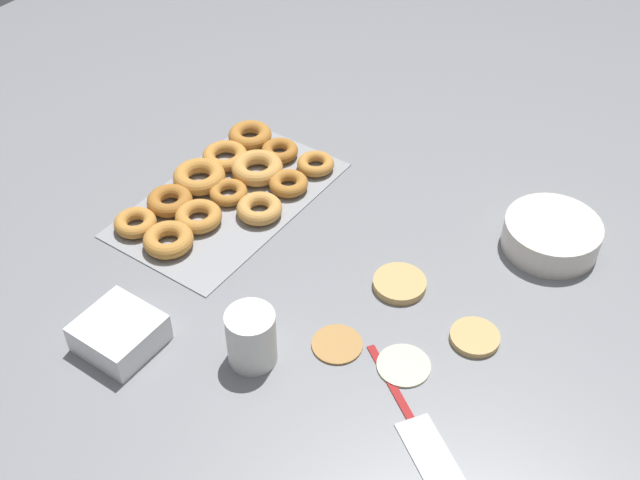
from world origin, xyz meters
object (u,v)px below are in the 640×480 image
at_px(donut_tray, 227,187).
at_px(batter_bowl, 551,235).
at_px(pancake_1, 337,343).
at_px(pancake_3, 475,337).
at_px(container_stack, 119,333).
at_px(pancake_0, 400,284).
at_px(paper_cup, 251,337).
at_px(spatula, 420,435).
at_px(pancake_2, 404,365).

bearing_deg(donut_tray, batter_bowl, 110.38).
xyz_separation_m(pancake_1, donut_tray, (-0.22, -0.43, 0.01)).
distance_m(pancake_1, pancake_3, 0.24).
height_order(pancake_1, batter_bowl, batter_bowl).
bearing_deg(donut_tray, container_stack, 15.11).
distance_m(pancake_0, paper_cup, 0.32).
bearing_deg(container_stack, batter_bowl, 142.12).
bearing_deg(pancake_3, pancake_1, -52.19).
xyz_separation_m(pancake_3, container_stack, (0.36, -0.50, 0.02)).
height_order(pancake_1, pancake_3, pancake_3).
distance_m(pancake_3, spatula, 0.23).
bearing_deg(donut_tray, spatula, 65.25).
xyz_separation_m(pancake_0, container_stack, (0.40, -0.33, 0.02)).
height_order(container_stack, spatula, container_stack).
xyz_separation_m(pancake_3, spatula, (0.23, 0.02, -0.00)).
bearing_deg(pancake_3, donut_tray, -96.12).
relative_size(pancake_3, donut_tray, 0.18).
bearing_deg(container_stack, pancake_2, 118.95).
distance_m(pancake_3, paper_cup, 0.39).
relative_size(pancake_2, paper_cup, 0.87).
height_order(pancake_0, container_stack, container_stack).
bearing_deg(donut_tray, pancake_1, 63.28).
xyz_separation_m(pancake_2, pancake_3, (-0.12, 0.07, 0.00)).
relative_size(paper_cup, spatula, 0.40).
distance_m(pancake_2, donut_tray, 0.58).
xyz_separation_m(pancake_2, container_stack, (0.24, -0.43, 0.02)).
xyz_separation_m(donut_tray, container_stack, (0.43, 0.12, 0.01)).
height_order(pancake_2, spatula, pancake_2).
relative_size(batter_bowl, container_stack, 1.46).
distance_m(pancake_2, batter_bowl, 0.43).
bearing_deg(pancake_1, pancake_0, 174.86).
bearing_deg(pancake_2, pancake_3, 149.51).
relative_size(pancake_0, batter_bowl, 0.53).
bearing_deg(container_stack, pancake_1, 124.29).
xyz_separation_m(donut_tray, spatula, (0.29, 0.64, -0.01)).
height_order(pancake_0, paper_cup, paper_cup).
distance_m(pancake_0, pancake_3, 0.18).
height_order(pancake_3, paper_cup, paper_cup).
bearing_deg(pancake_2, donut_tray, -109.09).
xyz_separation_m(pancake_0, pancake_1, (0.19, -0.02, -0.00)).
relative_size(pancake_1, batter_bowl, 0.48).
relative_size(pancake_2, batter_bowl, 0.49).
xyz_separation_m(batter_bowl, container_stack, (0.66, -0.52, -0.00)).
height_order(batter_bowl, container_stack, batter_bowl).
distance_m(donut_tray, paper_cup, 0.46).
relative_size(pancake_2, pancake_3, 1.06).
bearing_deg(container_stack, spatula, 104.32).
xyz_separation_m(pancake_1, container_stack, (0.21, -0.31, 0.02)).
bearing_deg(container_stack, paper_cup, 117.25).
xyz_separation_m(pancake_3, batter_bowl, (-0.30, 0.01, 0.02)).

